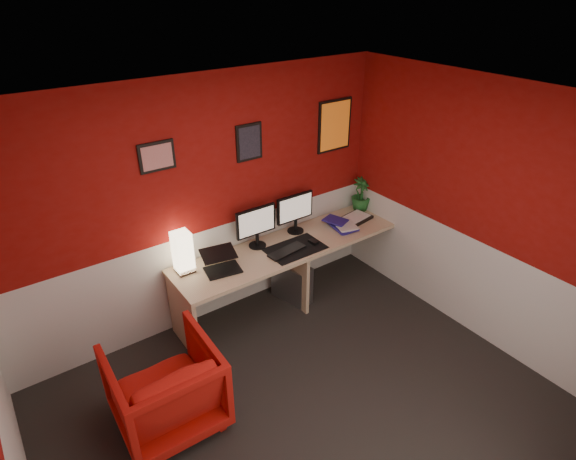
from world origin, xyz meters
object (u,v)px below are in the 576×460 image
object	(u,v)px
laptop	(222,261)
potted_plant	(361,195)
pc_tower	(292,282)
armchair	(165,387)
monitor_right	(296,208)
zen_tray	(356,218)
desk	(291,273)
shoji_lamp	(183,253)
monitor_left	(257,221)

from	to	relation	value
laptop	potted_plant	size ratio (longest dim) A/B	0.83
pc_tower	armchair	size ratio (longest dim) A/B	0.56
monitor_right	pc_tower	bearing A→B (deg)	-134.93
zen_tray	armchair	distance (m)	2.80
desk	shoji_lamp	distance (m)	1.27
pc_tower	monitor_left	bearing A→B (deg)	143.20
shoji_lamp	potted_plant	size ratio (longest dim) A/B	1.00
desk	monitor_left	world-z (taller)	monitor_left
pc_tower	shoji_lamp	bearing A→B (deg)	159.39
laptop	pc_tower	world-z (taller)	laptop
potted_plant	laptop	bearing A→B (deg)	-174.08
shoji_lamp	monitor_right	world-z (taller)	monitor_right
shoji_lamp	armchair	distance (m)	1.23
laptop	zen_tray	bearing A→B (deg)	11.57
desk	shoji_lamp	world-z (taller)	shoji_lamp
potted_plant	pc_tower	distance (m)	1.33
pc_tower	zen_tray	bearing A→B (deg)	-13.33
desk	zen_tray	world-z (taller)	zen_tray
desk	shoji_lamp	bearing A→B (deg)	170.90
shoji_lamp	armchair	size ratio (longest dim) A/B	0.49
monitor_right	pc_tower	world-z (taller)	monitor_right
shoji_lamp	zen_tray	size ratio (longest dim) A/B	1.14
monitor_right	zen_tray	distance (m)	0.80
zen_tray	pc_tower	distance (m)	1.04
monitor_left	pc_tower	bearing A→B (deg)	-23.79
shoji_lamp	monitor_left	bearing A→B (deg)	-0.32
desk	monitor_right	bearing A→B (deg)	45.27
shoji_lamp	zen_tray	distance (m)	2.07
desk	potted_plant	xyz separation A→B (m)	(1.14, 0.18, 0.56)
laptop	monitor_left	xyz separation A→B (m)	(0.51, 0.20, 0.18)
shoji_lamp	potted_plant	world-z (taller)	shoji_lamp
potted_plant	armchair	world-z (taller)	potted_plant
laptop	desk	bearing A→B (deg)	11.69
monitor_left	zen_tray	size ratio (longest dim) A/B	1.66
monitor_left	potted_plant	xyz separation A→B (m)	(1.45, 0.01, -0.09)
shoji_lamp	monitor_left	xyz separation A→B (m)	(0.81, -0.00, 0.09)
armchair	desk	bearing A→B (deg)	-156.18
shoji_lamp	laptop	xyz separation A→B (m)	(0.30, -0.20, -0.09)
zen_tray	potted_plant	bearing A→B (deg)	36.88
laptop	armchair	xyz separation A→B (m)	(-0.92, -0.69, -0.47)
shoji_lamp	armchair	world-z (taller)	shoji_lamp
pc_tower	laptop	bearing A→B (deg)	170.32
monitor_right	zen_tray	world-z (taller)	monitor_right
desk	laptop	xyz separation A→B (m)	(-0.83, -0.02, 0.47)
monitor_right	zen_tray	bearing A→B (deg)	-13.59
desk	monitor_left	bearing A→B (deg)	150.61
shoji_lamp	monitor_left	world-z (taller)	monitor_left
shoji_lamp	laptop	distance (m)	0.37
monitor_left	potted_plant	world-z (taller)	monitor_left
monitor_left	armchair	xyz separation A→B (m)	(-1.43, -0.89, -0.65)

